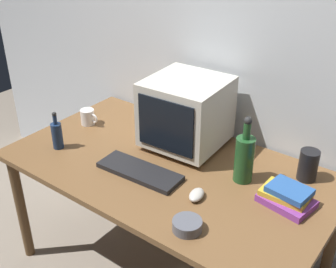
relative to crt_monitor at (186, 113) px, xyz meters
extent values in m
cube|color=silver|center=(0.05, 0.29, 0.34)|extent=(4.00, 0.08, 2.50)
cube|color=brown|center=(0.05, -0.22, -0.21)|extent=(1.61, 0.89, 0.03)
cylinder|color=brown|center=(-0.70, -0.61, -0.56)|extent=(0.06, 0.06, 0.68)
cylinder|color=brown|center=(-0.70, 0.17, -0.56)|extent=(0.06, 0.06, 0.68)
cylinder|color=brown|center=(0.79, 0.17, -0.56)|extent=(0.06, 0.06, 0.68)
cube|color=beige|center=(0.00, 0.00, -0.18)|extent=(0.29, 0.26, 0.03)
cube|color=beige|center=(0.00, 0.00, 0.01)|extent=(0.40, 0.40, 0.34)
cube|color=black|center=(0.01, -0.19, 0.01)|extent=(0.31, 0.03, 0.27)
cube|color=black|center=(-0.02, -0.35, -0.18)|extent=(0.43, 0.17, 0.02)
ellipsoid|color=beige|center=(0.30, -0.35, -0.17)|extent=(0.08, 0.11, 0.04)
cylinder|color=#1E4C23|center=(0.40, -0.10, -0.08)|extent=(0.09, 0.09, 0.22)
cylinder|color=#1E4C23|center=(0.40, -0.10, 0.07)|extent=(0.03, 0.03, 0.08)
sphere|color=#262626|center=(0.40, -0.10, 0.12)|extent=(0.04, 0.04, 0.04)
cylinder|color=navy|center=(-0.52, -0.42, -0.12)|extent=(0.06, 0.06, 0.14)
cylinder|color=navy|center=(-0.52, -0.42, -0.03)|extent=(0.02, 0.02, 0.05)
sphere|color=#262626|center=(-0.52, -0.42, 0.00)|extent=(0.02, 0.02, 0.02)
cube|color=#843893|center=(0.63, -0.15, -0.18)|extent=(0.24, 0.19, 0.03)
cube|color=gold|center=(0.62, -0.14, -0.15)|extent=(0.20, 0.14, 0.02)
cube|color=#28569E|center=(0.64, -0.14, -0.12)|extent=(0.19, 0.15, 0.03)
cylinder|color=white|center=(-0.60, -0.14, -0.15)|extent=(0.08, 0.08, 0.09)
torus|color=white|center=(-0.54, -0.14, -0.14)|extent=(0.06, 0.01, 0.06)
cylinder|color=#595B66|center=(0.39, -0.54, -0.17)|extent=(0.12, 0.12, 0.04)
cylinder|color=black|center=(0.63, 0.09, -0.12)|extent=(0.09, 0.09, 0.15)
camera|label=1|loc=(1.11, -1.63, 0.97)|focal=45.80mm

